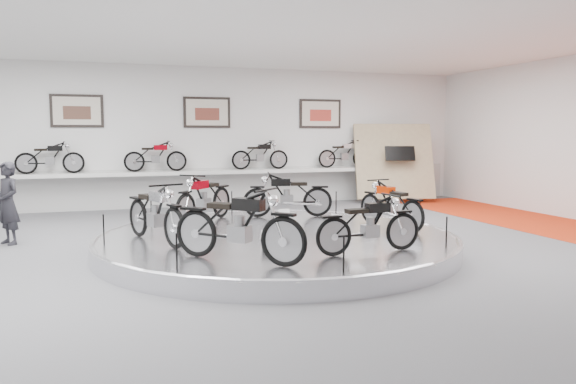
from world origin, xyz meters
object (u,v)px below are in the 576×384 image
object	(u,v)px
bike_a	(288,195)
visitor	(8,203)
bike_c	(155,212)
bike_f	(391,204)
bike_e	(369,224)
bike_d	(238,225)
bike_b	(204,198)
shelf	(210,172)
display_platform	(277,243)

from	to	relation	value
bike_a	visitor	size ratio (longest dim) A/B	1.05
bike_c	bike_f	size ratio (longest dim) A/B	1.10
bike_f	bike_c	bearing A→B (deg)	79.24
bike_a	bike_e	distance (m)	3.90
bike_d	bike_f	bearing A→B (deg)	73.23
bike_b	bike_d	xyz separation A→B (m)	(-0.18, -3.69, 0.03)
bike_a	bike_d	world-z (taller)	bike_d
bike_f	shelf	bearing A→B (deg)	8.29
shelf	bike_b	bearing A→B (deg)	-102.06
shelf	visitor	size ratio (longest dim) A/B	6.99
bike_a	bike_f	bearing A→B (deg)	139.20
bike_c	visitor	distance (m)	3.39
shelf	bike_d	size ratio (longest dim) A/B	6.10
display_platform	visitor	world-z (taller)	visitor
bike_d	bike_e	size ratio (longest dim) A/B	1.20
bike_d	bike_e	distance (m)	2.01
bike_d	bike_a	bearing A→B (deg)	107.05
bike_c	bike_f	distance (m)	4.41
bike_e	bike_f	xyz separation A→B (m)	(1.43, 1.92, 0.01)
bike_f	bike_d	bearing A→B (deg)	107.14
bike_a	display_platform	bearing A→B (deg)	79.79
display_platform	shelf	size ratio (longest dim) A/B	0.58
bike_d	visitor	xyz separation A→B (m)	(-3.49, 4.08, -0.04)
bike_c	bike_e	distance (m)	3.53
bike_c	bike_d	world-z (taller)	bike_d
bike_a	bike_b	bearing A→B (deg)	17.89
shelf	visitor	xyz separation A→B (m)	(-4.65, -4.19, -0.21)
shelf	bike_f	bearing A→B (deg)	-70.48
display_platform	visitor	distance (m)	5.19
bike_a	bike_e	bearing A→B (deg)	103.32
bike_b	bike_c	bearing A→B (deg)	10.65
shelf	bike_c	world-z (taller)	bike_c
bike_b	visitor	distance (m)	3.69
bike_e	bike_a	bearing A→B (deg)	85.95
bike_d	bike_f	distance (m)	3.91
bike_b	visitor	world-z (taller)	visitor
bike_f	bike_b	bearing A→B (deg)	49.42
shelf	bike_a	distance (m)	4.53
bike_b	bike_c	xyz separation A→B (m)	(-1.15, -1.87, 0.00)
display_platform	bike_d	bearing A→B (deg)	-121.81
bike_a	bike_d	xyz separation A→B (m)	(-2.02, -3.83, 0.05)
bike_d	display_platform	bearing A→B (deg)	103.06
bike_d	bike_e	world-z (taller)	bike_d
display_platform	bike_c	distance (m)	2.23
shelf	bike_e	xyz separation A→B (m)	(0.85, -8.34, -0.26)
visitor	bike_b	bearing A→B (deg)	47.45
bike_b	bike_f	distance (m)	3.73
bike_c	bike_f	bearing A→B (deg)	70.55
bike_b	bike_a	bearing A→B (deg)	136.73
bike_b	bike_f	size ratio (longest dim) A/B	1.10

